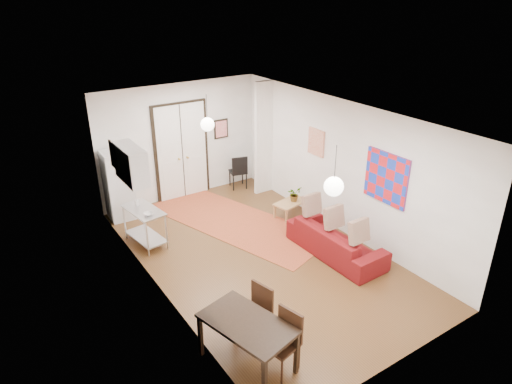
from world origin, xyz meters
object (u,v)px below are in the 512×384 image
dining_chair_near (250,309)px  coffee_table (291,204)px  dining_chair_far (277,336)px  dining_table (247,327)px  black_side_chair (236,168)px  fridge (119,185)px  sofa (336,241)px  kitchen_counter (145,222)px

dining_chair_near → coffee_table: bearing=120.1°
dining_chair_far → coffee_table: bearing=126.2°
coffee_table → dining_table: 4.76m
dining_table → dining_chair_far: bearing=-38.0°
dining_table → black_side_chair: (3.19, 5.56, -0.12)m
fridge → dining_chair_near: 5.05m
sofa → dining_table: bearing=115.0°
dining_table → sofa: bearing=26.1°
kitchen_counter → dining_table: size_ratio=0.74×
kitchen_counter → fridge: bearing=83.4°
dining_chair_near → dining_chair_far: 0.70m
kitchen_counter → black_side_chair: bearing=17.9°
sofa → dining_table: dining_table is taller
sofa → kitchen_counter: (-3.03, 2.53, 0.18)m
dining_table → dining_chair_far: (0.33, -0.26, -0.13)m
sofa → dining_table: 3.43m
kitchen_counter → dining_table: 4.03m
coffee_table → dining_table: bearing=-134.9°
dining_chair_near → black_side_chair: size_ratio=1.00×
sofa → fridge: 5.04m
dining_table → fridge: bearing=90.0°
dining_chair_far → dining_table: bearing=-142.0°
dining_chair_near → sofa: bearing=97.2°
sofa → dining_table: size_ratio=1.45×
fridge → dining_table: fridge is taller
dining_chair_far → black_side_chair: 6.48m
fridge → dining_table: size_ratio=1.10×
sofa → dining_chair_near: size_ratio=2.34×
fridge → black_side_chair: 3.20m
dining_chair_far → black_side_chair: (2.86, 5.82, 0.01)m
sofa → coffee_table: (0.29, 1.87, -0.01)m
black_side_chair → dining_chair_far: bearing=78.8°
dining_chair_far → black_side_chair: same height
sofa → coffee_table: bearing=-9.8°
fridge → black_side_chair: fridge is taller
coffee_table → dining_chair_far: bearing=-129.8°
fridge → sofa: bearing=-51.1°
dining_chair_near → dining_chair_far: bearing=-14.0°
sofa → dining_chair_far: size_ratio=2.34×
coffee_table → dining_table: dining_table is taller
dining_table → dining_chair_near: bearing=53.1°
sofa → fridge: size_ratio=1.32×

